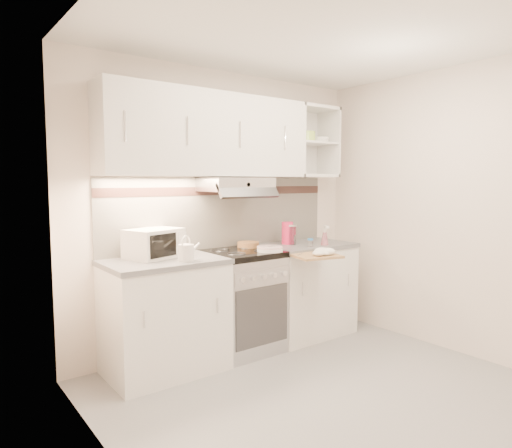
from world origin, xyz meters
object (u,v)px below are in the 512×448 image
(watering_can, at_px, (187,252))
(spray_bottle, at_px, (325,237))
(electric_range, at_px, (242,301))
(pink_pitcher, at_px, (287,233))
(cutting_board, at_px, (315,256))
(glass_jar, at_px, (291,234))
(plate_stack, at_px, (270,249))
(microwave, at_px, (154,243))

(watering_can, distance_m, spray_bottle, 1.48)
(watering_can, bearing_deg, electric_range, -8.99)
(pink_pitcher, relative_size, cutting_board, 0.58)
(pink_pitcher, xyz_separation_m, spray_bottle, (0.25, -0.26, -0.03))
(glass_jar, bearing_deg, plate_stack, -153.02)
(cutting_board, bearing_deg, glass_jar, 85.44)
(electric_range, bearing_deg, plate_stack, -46.64)
(microwave, height_order, spray_bottle, microwave)
(microwave, bearing_deg, electric_range, -27.07)
(microwave, relative_size, watering_can, 2.16)
(cutting_board, bearing_deg, electric_range, 148.13)
(electric_range, height_order, pink_pitcher, pink_pitcher)
(electric_range, xyz_separation_m, cutting_board, (0.45, -0.46, 0.42))
(watering_can, xyz_separation_m, pink_pitcher, (1.23, 0.24, 0.04))
(glass_jar, bearing_deg, cutting_board, -108.07)
(plate_stack, distance_m, spray_bottle, 0.67)
(watering_can, bearing_deg, glass_jar, -14.12)
(electric_range, xyz_separation_m, watering_can, (-0.64, -0.17, 0.52))
(watering_can, height_order, pink_pitcher, pink_pitcher)
(watering_can, xyz_separation_m, spray_bottle, (1.47, -0.02, 0.01))
(electric_range, height_order, watering_can, watering_can)
(plate_stack, height_order, pink_pitcher, pink_pitcher)
(microwave, relative_size, spray_bottle, 2.44)
(microwave, xyz_separation_m, pink_pitcher, (1.37, -0.04, -0.01))
(plate_stack, bearing_deg, cutting_board, -44.59)
(spray_bottle, bearing_deg, plate_stack, -160.06)
(electric_range, distance_m, pink_pitcher, 0.82)
(plate_stack, bearing_deg, pink_pitcher, 31.11)
(electric_range, relative_size, pink_pitcher, 4.14)
(electric_range, bearing_deg, pink_pitcher, 7.13)
(microwave, bearing_deg, glass_jar, -21.43)
(microwave, distance_m, plate_stack, 1.00)
(cutting_board, bearing_deg, microwave, 168.47)
(glass_jar, height_order, cutting_board, glass_jar)
(glass_jar, xyz_separation_m, cutting_board, (-0.16, -0.50, -0.13))
(pink_pitcher, bearing_deg, cutting_board, -83.84)
(microwave, height_order, watering_can, microwave)
(microwave, distance_m, cutting_board, 1.36)
(plate_stack, bearing_deg, microwave, 162.59)
(glass_jar, distance_m, cutting_board, 0.54)
(electric_range, relative_size, microwave, 1.85)
(electric_range, distance_m, watering_can, 0.84)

